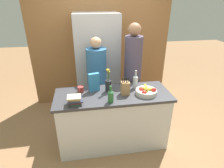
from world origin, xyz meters
TOP-DOWN VIEW (x-y plane):
  - ground_plane at (0.00, 0.00)m, footprint 14.00×14.00m
  - kitchen_island at (0.00, 0.00)m, footprint 1.69×0.66m
  - back_wall_wood at (0.00, 1.53)m, footprint 2.89×0.12m
  - refrigerator at (-0.12, 1.17)m, footprint 0.83×0.63m
  - fruit_bowl at (0.48, -0.09)m, footprint 0.31×0.31m
  - knife_block at (0.17, -0.04)m, footprint 0.12×0.10m
  - flower_vase at (-0.05, 0.09)m, footprint 0.09×0.09m
  - cereal_box at (-0.26, 0.15)m, footprint 0.17×0.10m
  - coffee_mug at (-0.46, 0.13)m, footprint 0.09×0.12m
  - book_stack at (-0.55, -0.21)m, footprint 0.20×0.16m
  - bottle_oil at (-0.07, -0.23)m, footprint 0.08×0.08m
  - bottle_vinegar at (0.38, 0.15)m, footprint 0.07×0.07m
  - person_at_sink at (-0.18, 0.60)m, footprint 0.34×0.34m
  - person_in_blue at (0.45, 0.59)m, footprint 0.30×0.30m

SIDE VIEW (x-z plane):
  - ground_plane at x=0.00m, z-range 0.00..0.00m
  - kitchen_island at x=0.00m, z-range 0.00..0.89m
  - person_at_sink at x=-0.18m, z-range 0.10..1.70m
  - coffee_mug at x=-0.46m, z-range 0.89..0.97m
  - fruit_bowl at x=0.48m, z-range 0.88..0.99m
  - book_stack at x=-0.55m, z-range 0.89..1.01m
  - refrigerator at x=-0.12m, z-range 0.00..1.92m
  - bottle_oil at x=-0.07m, z-range 0.86..1.10m
  - knife_block at x=0.17m, z-range 0.85..1.12m
  - flower_vase at x=-0.05m, z-range 0.81..1.18m
  - bottle_vinegar at x=0.38m, z-range 0.86..1.14m
  - cereal_box at x=-0.26m, z-range 0.89..1.17m
  - person_in_blue at x=0.45m, z-range 0.13..1.94m
  - back_wall_wood at x=0.00m, z-range 0.00..2.60m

